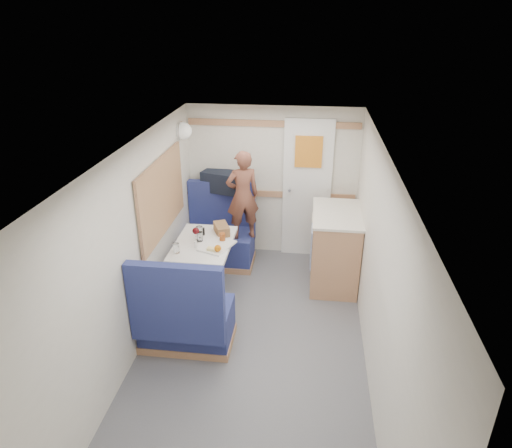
# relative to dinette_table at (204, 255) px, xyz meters

# --- Properties ---
(floor) EXTENTS (4.50, 4.50, 0.00)m
(floor) POSITION_rel_dinette_table_xyz_m (0.65, -1.00, -0.57)
(floor) COLOR #515156
(floor) RESTS_ON ground
(ceiling) EXTENTS (4.50, 4.50, 0.00)m
(ceiling) POSITION_rel_dinette_table_xyz_m (0.65, -1.00, 1.43)
(ceiling) COLOR silver
(ceiling) RESTS_ON wall_back
(wall_back) EXTENTS (2.20, 0.02, 2.00)m
(wall_back) POSITION_rel_dinette_table_xyz_m (0.65, 1.25, 0.43)
(wall_back) COLOR silver
(wall_back) RESTS_ON floor
(wall_left) EXTENTS (0.02, 4.50, 2.00)m
(wall_left) POSITION_rel_dinette_table_xyz_m (-0.45, -1.00, 0.43)
(wall_left) COLOR silver
(wall_left) RESTS_ON floor
(wall_right) EXTENTS (0.02, 4.50, 2.00)m
(wall_right) POSITION_rel_dinette_table_xyz_m (1.75, -1.00, 0.43)
(wall_right) COLOR silver
(wall_right) RESTS_ON floor
(oak_trim_low) EXTENTS (2.15, 0.02, 0.08)m
(oak_trim_low) POSITION_rel_dinette_table_xyz_m (0.65, 1.23, 0.28)
(oak_trim_low) COLOR #986C44
(oak_trim_low) RESTS_ON wall_back
(oak_trim_high) EXTENTS (2.15, 0.02, 0.08)m
(oak_trim_high) POSITION_rel_dinette_table_xyz_m (0.65, 1.23, 1.21)
(oak_trim_high) COLOR #986C44
(oak_trim_high) RESTS_ON wall_back
(side_window) EXTENTS (0.04, 1.30, 0.72)m
(side_window) POSITION_rel_dinette_table_xyz_m (-0.43, 0.00, 0.68)
(side_window) COLOR #AFBA9D
(side_window) RESTS_ON wall_left
(rear_door) EXTENTS (0.62, 0.12, 1.86)m
(rear_door) POSITION_rel_dinette_table_xyz_m (1.10, 1.22, 0.41)
(rear_door) COLOR white
(rear_door) RESTS_ON wall_back
(dinette_table) EXTENTS (0.62, 0.92, 0.72)m
(dinette_table) POSITION_rel_dinette_table_xyz_m (0.00, 0.00, 0.00)
(dinette_table) COLOR white
(dinette_table) RESTS_ON floor
(bench_far) EXTENTS (0.90, 0.59, 1.05)m
(bench_far) POSITION_rel_dinette_table_xyz_m (-0.00, 0.86, -0.27)
(bench_far) COLOR navy
(bench_far) RESTS_ON floor
(bench_near) EXTENTS (0.90, 0.59, 1.05)m
(bench_near) POSITION_rel_dinette_table_xyz_m (-0.00, -0.86, -0.27)
(bench_near) COLOR navy
(bench_near) RESTS_ON floor
(ledge) EXTENTS (0.90, 0.14, 0.04)m
(ledge) POSITION_rel_dinette_table_xyz_m (-0.00, 1.12, 0.31)
(ledge) COLOR #986C44
(ledge) RESTS_ON bench_far
(dome_light) EXTENTS (0.20, 0.20, 0.20)m
(dome_light) POSITION_rel_dinette_table_xyz_m (-0.39, 0.85, 1.18)
(dome_light) COLOR white
(dome_light) RESTS_ON wall_left
(galley_counter) EXTENTS (0.57, 0.92, 0.92)m
(galley_counter) POSITION_rel_dinette_table_xyz_m (1.47, 0.55, -0.10)
(galley_counter) COLOR #986C44
(galley_counter) RESTS_ON floor
(person) EXTENTS (0.48, 0.41, 1.12)m
(person) POSITION_rel_dinette_table_xyz_m (0.33, 0.73, 0.44)
(person) COLOR brown
(person) RESTS_ON bench_far
(duffel_bag) EXTENTS (0.61, 0.41, 0.27)m
(duffel_bag) POSITION_rel_dinette_table_xyz_m (0.03, 1.12, 0.47)
(duffel_bag) COLOR black
(duffel_bag) RESTS_ON ledge
(tray) EXTENTS (0.41, 0.46, 0.02)m
(tray) POSITION_rel_dinette_table_xyz_m (0.17, -0.08, 0.16)
(tray) COLOR white
(tray) RESTS_ON dinette_table
(orange_fruit) EXTENTS (0.07, 0.07, 0.07)m
(orange_fruit) POSITION_rel_dinette_table_xyz_m (0.21, -0.22, 0.21)
(orange_fruit) COLOR orange
(orange_fruit) RESTS_ON tray
(cheese_block) EXTENTS (0.10, 0.07, 0.03)m
(cheese_block) POSITION_rel_dinette_table_xyz_m (0.14, -0.20, 0.19)
(cheese_block) COLOR #D9C07D
(cheese_block) RESTS_ON tray
(wine_glass) EXTENTS (0.08, 0.08, 0.17)m
(wine_glass) POSITION_rel_dinette_table_xyz_m (-0.08, 0.01, 0.28)
(wine_glass) COLOR white
(wine_glass) RESTS_ON dinette_table
(tumbler_left) EXTENTS (0.07, 0.07, 0.11)m
(tumbler_left) POSITION_rel_dinette_table_xyz_m (-0.23, -0.27, 0.21)
(tumbler_left) COLOR silver
(tumbler_left) RESTS_ON dinette_table
(tumbler_mid) EXTENTS (0.07, 0.07, 0.12)m
(tumbler_mid) POSITION_rel_dinette_table_xyz_m (-0.08, 0.15, 0.21)
(tumbler_mid) COLOR white
(tumbler_mid) RESTS_ON dinette_table
(tumbler_right) EXTENTS (0.07, 0.07, 0.11)m
(tumbler_right) POSITION_rel_dinette_table_xyz_m (-0.04, 0.03, 0.21)
(tumbler_right) COLOR white
(tumbler_right) RESTS_ON dinette_table
(beer_glass) EXTENTS (0.07, 0.07, 0.10)m
(beer_glass) POSITION_rel_dinette_table_xyz_m (0.21, 0.04, 0.21)
(beer_glass) COLOR #904115
(beer_glass) RESTS_ON dinette_table
(pepper_grinder) EXTENTS (0.03, 0.03, 0.09)m
(pepper_grinder) POSITION_rel_dinette_table_xyz_m (-0.04, 0.18, 0.20)
(pepper_grinder) COLOR black
(pepper_grinder) RESTS_ON dinette_table
(salt_grinder) EXTENTS (0.03, 0.03, 0.09)m
(salt_grinder) POSITION_rel_dinette_table_xyz_m (-0.05, -0.14, 0.20)
(salt_grinder) COLOR white
(salt_grinder) RESTS_ON dinette_table
(bread_loaf) EXTENTS (0.23, 0.29, 0.11)m
(bread_loaf) POSITION_rel_dinette_table_xyz_m (0.16, 0.26, 0.21)
(bread_loaf) COLOR brown
(bread_loaf) RESTS_ON dinette_table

